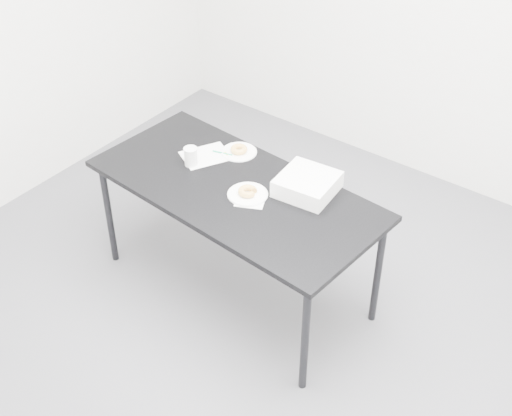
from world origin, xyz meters
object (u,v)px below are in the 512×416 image
Objects in this scene: donut_near at (248,191)px; plate_far at (239,152)px; scorecard at (206,156)px; bakery_box at (307,184)px; table at (236,196)px; donut_far at (239,149)px; pen at (222,153)px; plate_near at (248,194)px; coffee_cup at (191,156)px.

plate_far is at bearing 134.39° from donut_near.
bakery_box is (0.68, 0.06, 0.05)m from scorecard.
scorecard is 0.91× the size of bakery_box.
donut_near reaches higher than table.
table is at bearing -55.12° from donut_far.
donut_far is (0.07, 0.07, 0.02)m from pen.
scorecard reaches higher than table.
plate_near is at bearing 7.56° from scorecard.
donut_near is 0.49× the size of plate_far.
plate_far is at bearing 134.39° from plate_near.
donut_far reaches higher than pen.
coffee_cup is at bearing -117.89° from plate_far.
bakery_box is at bearing -8.90° from plate_far.
pen is 0.56× the size of plate_near.
donut_far is 0.55m from bakery_box.
donut_far is at bearing 129.35° from table.
pen is at bearing 76.53° from scorecard.
scorecard is 2.71× the size of donut_far.
table is 0.37m from donut_far.
table is 15.32× the size of coffee_cup.
coffee_cup is 0.38× the size of bakery_box.
table is 0.12m from plate_near.
coffee_cup reaches higher than table.
scorecard is at bearing 161.15° from table.
plate_near is 1.05× the size of plate_far.
plate_near is 0.02m from donut_near.
scorecard is 1.21× the size of plate_near.
bakery_box is at bearing 14.99° from coffee_cup.
table is 8.08× the size of plate_far.
donut_far reaches higher than scorecard.
plate_near is 0.75× the size of bakery_box.
bakery_box is (0.24, 0.22, 0.02)m from donut_near.
donut_near is at bearing 0.00° from plate_near.
pen is 1.20× the size of donut_near.
donut_near is (0.44, -0.16, 0.03)m from scorecard.
bakery_box is (0.54, -0.09, 0.03)m from donut_far.
bakery_box reaches higher than donut_near.
scorecard is at bearing 159.70° from donut_near.
plate_far is at bearing 31.20° from pen.
table is 0.36m from plate_far.
donut_far is at bearing 165.44° from bakery_box.
bakery_box is at bearing -16.39° from pen.
bakery_box is at bearing -8.90° from donut_far.
coffee_cup is 0.71m from bakery_box.
bakery_box is at bearing 33.07° from scorecard.
pen reaches higher than plate_near.
plate_far is 2.13× the size of donut_far.
plate_far is at bearing 165.44° from bakery_box.
donut_near is at bearing -45.61° from plate_far.
coffee_cup is (-0.01, -0.12, 0.06)m from scorecard.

